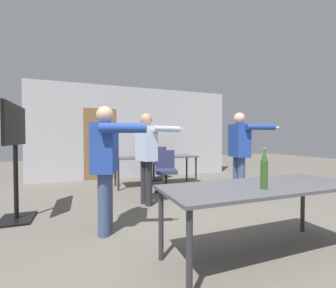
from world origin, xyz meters
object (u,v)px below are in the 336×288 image
at_px(tv_screen, 15,149).
at_px(person_center_tall, 240,147).
at_px(office_chair_near_pushed, 166,172).
at_px(office_chair_far_left, 156,164).
at_px(person_near_casual, 106,158).
at_px(person_far_watching, 147,150).
at_px(beer_bottle, 264,169).

distance_m(tv_screen, person_center_tall, 3.85).
bearing_deg(tv_screen, office_chair_near_pushed, -70.74).
distance_m(person_center_tall, office_chair_far_left, 2.77).
relative_size(tv_screen, person_near_casual, 1.05).
bearing_deg(person_far_watching, office_chair_near_pushed, 128.45).
bearing_deg(office_chair_far_left, person_center_tall, 173.13).
relative_size(tv_screen, office_chair_near_pushed, 1.84).
bearing_deg(person_center_tall, person_near_casual, -62.04).
height_order(tv_screen, office_chair_far_left, tv_screen).
xyz_separation_m(tv_screen, office_chair_far_left, (2.88, 2.39, -0.60)).
bearing_deg(office_chair_near_pushed, tv_screen, 33.82).
xyz_separation_m(person_far_watching, office_chair_near_pushed, (0.67, 0.84, -0.56)).
height_order(person_center_tall, office_chair_near_pushed, person_center_tall).
distance_m(tv_screen, person_far_watching, 2.00).
xyz_separation_m(person_near_casual, office_chair_far_left, (1.68, 3.29, -0.50)).
bearing_deg(beer_bottle, office_chair_near_pushed, 86.83).
height_order(person_far_watching, office_chair_near_pushed, person_far_watching).
bearing_deg(tv_screen, beer_bottle, -131.49).
bearing_deg(person_center_tall, office_chair_near_pushed, -120.03).
distance_m(tv_screen, person_near_casual, 1.50).
relative_size(person_far_watching, office_chair_far_left, 1.74).
height_order(person_far_watching, beer_bottle, person_far_watching).
bearing_deg(tv_screen, person_near_casual, -126.83).
bearing_deg(office_chair_far_left, person_far_watching, 131.12).
height_order(person_near_casual, office_chair_near_pushed, person_near_casual).
height_order(tv_screen, person_far_watching, tv_screen).
distance_m(office_chair_near_pushed, beer_bottle, 3.18).
xyz_separation_m(tv_screen, office_chair_near_pushed, (2.67, 0.93, -0.62)).
distance_m(person_near_casual, person_far_watching, 1.28).
xyz_separation_m(person_near_casual, beer_bottle, (1.29, -1.30, -0.04)).
bearing_deg(person_center_tall, person_far_watching, -85.16).
bearing_deg(office_chair_far_left, person_near_casual, 125.04).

